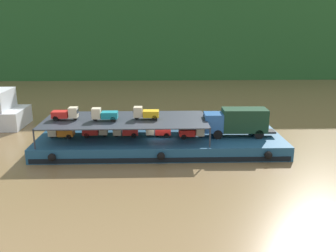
{
  "coord_description": "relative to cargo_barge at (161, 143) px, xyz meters",
  "views": [
    {
      "loc": [
        -0.34,
        -38.21,
        13.42
      ],
      "look_at": [
        0.82,
        0.0,
        2.7
      ],
      "focal_mm": 38.84,
      "sensor_mm": 36.0,
      "label": 1
    }
  ],
  "objects": [
    {
      "name": "cargo_rack",
      "position": [
        -3.8,
        0.03,
        2.69
      ],
      "size": [
        17.57,
        7.67,
        2.0
      ],
      "color": "#2D333D",
      "rests_on": "cargo_barge"
    },
    {
      "name": "covered_lorry",
      "position": [
        8.4,
        -0.05,
        2.44
      ],
      "size": [
        7.89,
        2.43,
        3.1
      ],
      "color": "#285BA3",
      "rests_on": "cargo_barge"
    },
    {
      "name": "mini_truck_lower_aft",
      "position": [
        -7.1,
        0.29,
        1.44
      ],
      "size": [
        2.76,
        1.23,
        1.38
      ],
      "color": "red",
      "rests_on": "cargo_barge"
    },
    {
      "name": "mini_truck_upper_fore",
      "position": [
        -1.58,
        -0.05,
        3.44
      ],
      "size": [
        2.77,
        1.25,
        1.38
      ],
      "color": "gold",
      "rests_on": "cargo_rack"
    },
    {
      "name": "cargo_barge",
      "position": [
        0.0,
        0.0,
        0.0
      ],
      "size": [
        26.77,
        9.1,
        1.5
      ],
      "color": "navy",
      "rests_on": "ground"
    },
    {
      "name": "mini_truck_lower_stern",
      "position": [
        -10.81,
        -0.16,
        1.44
      ],
      "size": [
        2.76,
        1.23,
        1.38
      ],
      "color": "orange",
      "rests_on": "cargo_barge"
    },
    {
      "name": "mini_truck_upper_stern",
      "position": [
        -10.17,
        -0.06,
        3.44
      ],
      "size": [
        2.75,
        1.21,
        1.38
      ],
      "color": "red",
      "rests_on": "cargo_rack"
    },
    {
      "name": "mini_truck_lower_fore",
      "position": [
        -0.28,
        0.07,
        1.44
      ],
      "size": [
        2.78,
        1.27,
        1.38
      ],
      "color": "red",
      "rests_on": "cargo_barge"
    },
    {
      "name": "mini_truck_lower_mid",
      "position": [
        -3.88,
        0.08,
        1.44
      ],
      "size": [
        2.78,
        1.27,
        1.38
      ],
      "color": "red",
      "rests_on": "cargo_barge"
    },
    {
      "name": "ground_plane",
      "position": [
        0.0,
        0.03,
        -0.75
      ],
      "size": [
        400.0,
        400.0,
        0.0
      ],
      "primitive_type": "plane",
      "color": "brown"
    },
    {
      "name": "mini_truck_upper_mid",
      "position": [
        -5.97,
        -0.53,
        3.44
      ],
      "size": [
        2.75,
        1.21,
        1.38
      ],
      "color": "teal",
      "rests_on": "cargo_rack"
    },
    {
      "name": "mini_truck_lower_bow",
      "position": [
        3.42,
        -0.52,
        1.44
      ],
      "size": [
        2.78,
        1.27,
        1.38
      ],
      "color": "red",
      "rests_on": "cargo_barge"
    }
  ]
}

